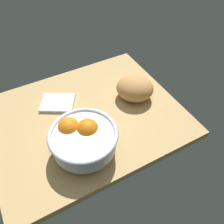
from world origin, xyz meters
The scene contains 4 objects.
ground_plane centered at (0.00, 0.00, -1.50)cm, with size 75.20×60.59×3.00cm, color tan.
fruit_bowl centered at (7.04, 14.41, 6.74)cm, with size 23.42×23.42×11.79cm.
bread_loaf centered at (-23.05, -0.16, 4.81)cm, with size 15.61×13.62×9.63cm, color tan.
napkin_folded centered at (7.46, -11.66, 0.63)cm, with size 13.59×10.78×1.27cm, color silver.
Camera 1 is at (21.75, 61.71, 71.23)cm, focal length 38.36 mm.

